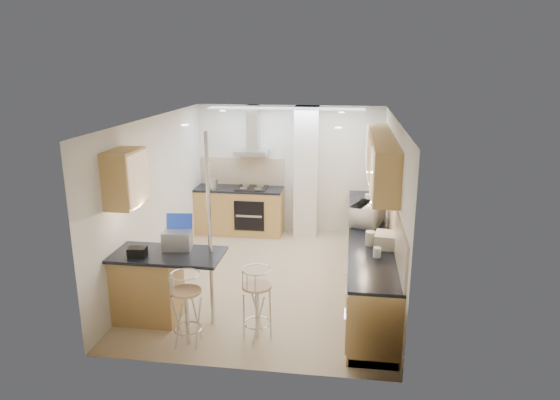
# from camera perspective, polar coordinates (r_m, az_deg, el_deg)

# --- Properties ---
(ground) EXTENTS (4.80, 4.80, 0.00)m
(ground) POSITION_cam_1_polar(r_m,az_deg,el_deg) (7.93, -1.07, -9.01)
(ground) COLOR tan
(ground) RESTS_ON ground
(room_shell) EXTENTS (3.64, 4.84, 2.51)m
(room_shell) POSITION_cam_1_polar(r_m,az_deg,el_deg) (7.74, 1.68, 2.46)
(room_shell) COLOR silver
(room_shell) RESTS_ON ground
(right_counter) EXTENTS (0.63, 4.40, 0.92)m
(right_counter) POSITION_cam_1_polar(r_m,az_deg,el_deg) (7.67, 10.12, -6.38)
(right_counter) COLOR tan
(right_counter) RESTS_ON ground
(back_counter) EXTENTS (1.70, 0.63, 0.92)m
(back_counter) POSITION_cam_1_polar(r_m,az_deg,el_deg) (9.87, -4.63, -1.19)
(back_counter) COLOR tan
(back_counter) RESTS_ON ground
(peninsula) EXTENTS (1.47, 0.72, 0.94)m
(peninsula) POSITION_cam_1_polar(r_m,az_deg,el_deg) (6.72, -12.74, -9.64)
(peninsula) COLOR tan
(peninsula) RESTS_ON ground
(microwave) EXTENTS (0.57, 0.68, 0.32)m
(microwave) POSITION_cam_1_polar(r_m,az_deg,el_deg) (7.58, 9.99, -1.66)
(microwave) COLOR white
(microwave) RESTS_ON right_counter
(laptop) EXTENTS (0.39, 0.31, 0.25)m
(laptop) POSITION_cam_1_polar(r_m,az_deg,el_deg) (6.61, -11.66, -4.50)
(laptop) COLOR #929699
(laptop) RESTS_ON peninsula
(bag) EXTENTS (0.23, 0.18, 0.12)m
(bag) POSITION_cam_1_polar(r_m,az_deg,el_deg) (6.50, -15.99, -5.74)
(bag) COLOR black
(bag) RESTS_ON peninsula
(bar_stool_near) EXTENTS (0.50, 0.50, 0.93)m
(bar_stool_near) POSITION_cam_1_polar(r_m,az_deg,el_deg) (6.14, -10.59, -12.17)
(bar_stool_near) COLOR tan
(bar_stool_near) RESTS_ON ground
(bar_stool_end) EXTENTS (0.52, 0.52, 0.93)m
(bar_stool_end) POSITION_cam_1_polar(r_m,az_deg,el_deg) (6.16, -2.65, -11.77)
(bar_stool_end) COLOR tan
(bar_stool_end) RESTS_ON ground
(jar_a) EXTENTS (0.13, 0.13, 0.19)m
(jar_a) POSITION_cam_1_polar(r_m,az_deg,el_deg) (8.66, 10.08, 0.05)
(jar_a) COLOR beige
(jar_a) RESTS_ON right_counter
(jar_b) EXTENTS (0.13, 0.13, 0.13)m
(jar_b) POSITION_cam_1_polar(r_m,az_deg,el_deg) (8.51, 11.15, -0.49)
(jar_b) COLOR beige
(jar_b) RESTS_ON right_counter
(jar_c) EXTENTS (0.16, 0.16, 0.19)m
(jar_c) POSITION_cam_1_polar(r_m,az_deg,el_deg) (6.79, 10.31, -4.33)
(jar_c) COLOR #C0B799
(jar_c) RESTS_ON right_counter
(jar_d) EXTENTS (0.12, 0.12, 0.12)m
(jar_d) POSITION_cam_1_polar(r_m,az_deg,el_deg) (6.41, 11.03, -5.89)
(jar_d) COLOR white
(jar_d) RESTS_ON right_counter
(bread_bin) EXTENTS (0.33, 0.39, 0.19)m
(bread_bin) POSITION_cam_1_polar(r_m,az_deg,el_deg) (6.76, 12.00, -4.50)
(bread_bin) COLOR beige
(bread_bin) RESTS_ON right_counter
(kettle) EXTENTS (0.16, 0.16, 0.20)m
(kettle) POSITION_cam_1_polar(r_m,az_deg,el_deg) (9.68, -7.61, 1.81)
(kettle) COLOR #BABDBF
(kettle) RESTS_ON back_counter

